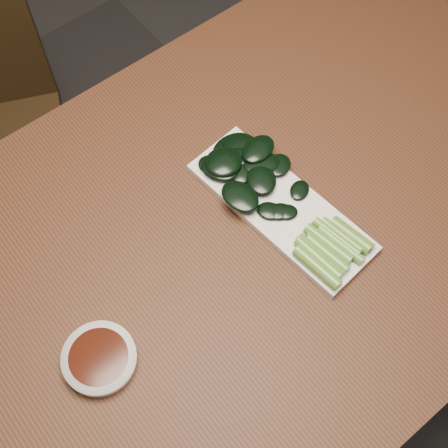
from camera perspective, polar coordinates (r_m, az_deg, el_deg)
ground at (r=1.71m, az=-0.25°, el=-12.94°), size 6.00×6.00×0.00m
table at (r=1.07m, az=-0.39°, el=-3.46°), size 1.40×0.80×0.75m
sauce_bowl at (r=0.94m, az=-11.31°, el=-11.98°), size 0.11×0.11×0.02m
serving_plate at (r=1.03m, az=5.22°, el=1.54°), size 0.15×0.34×0.01m
gai_lan at (r=1.02m, az=4.75°, el=2.63°), size 0.15×0.33×0.03m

